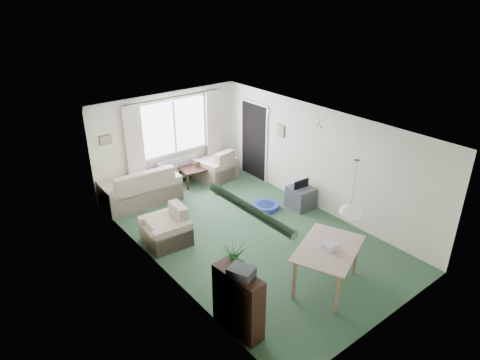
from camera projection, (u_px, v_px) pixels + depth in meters
ground at (249, 234)px, 9.00m from camera, size 6.50×6.50×0.00m
window at (174, 126)px, 10.76m from camera, size 1.80×0.03×1.30m
curtain_rod at (173, 97)px, 10.37m from camera, size 2.60×0.03×0.03m
curtain_left at (135, 146)px, 10.14m from camera, size 0.45×0.08×2.00m
curtain_right at (214, 127)px, 11.43m from camera, size 0.45×0.08×2.00m
radiator at (177, 167)px, 11.20m from camera, size 1.20×0.10×0.55m
doorway at (254, 141)px, 11.24m from camera, size 0.03×0.95×2.00m
pendant_lamp at (351, 212)px, 6.85m from camera, size 0.36×0.36×0.36m
tinsel_garland at (249, 209)px, 5.31m from camera, size 1.60×1.60×0.12m
bauble_cluster_a at (269, 111)px, 9.42m from camera, size 0.20×0.20×0.20m
bauble_cluster_b at (319, 122)px, 8.74m from camera, size 0.20×0.20×0.20m
wall_picture_back at (105, 140)px, 9.72m from camera, size 0.28×0.03×0.22m
wall_picture_right at (281, 131)px, 10.30m from camera, size 0.03×0.24×0.30m
sofa at (140, 184)px, 10.14m from camera, size 1.84×1.05×0.90m
armchair_corner at (215, 164)px, 11.36m from camera, size 1.07×1.03×0.83m
armchair_left at (166, 226)px, 8.57m from camera, size 0.88×0.92×0.77m
coffee_table at (200, 175)px, 11.18m from camera, size 1.07×0.68×0.45m
photo_frame at (198, 165)px, 11.00m from camera, size 0.12×0.06×0.16m
bookshelf at (238, 302)px, 6.34m from camera, size 0.36×0.88×1.05m
hifi_box at (241, 272)px, 6.03m from camera, size 0.39×0.43×0.14m
houseplant at (234, 279)px, 6.64m from camera, size 0.67×0.67×1.27m
dining_table at (326, 267)px, 7.33m from camera, size 1.46×1.24×0.77m
gift_box at (330, 247)px, 7.11m from camera, size 0.26×0.19×0.12m
tv_cube at (301, 197)px, 9.96m from camera, size 0.54×0.58×0.51m
pet_bed at (266, 206)px, 9.97m from camera, size 0.76×0.76×0.12m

